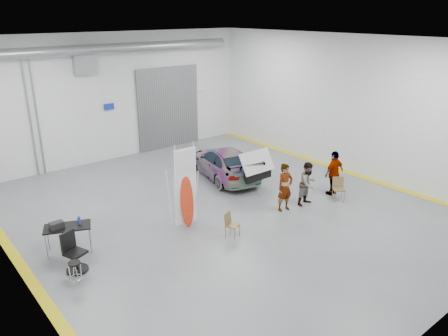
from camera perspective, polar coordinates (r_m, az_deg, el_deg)
ground at (r=16.13m, az=-0.27°, el=-5.41°), size 16.00×16.00×0.00m
room_shell at (r=16.75m, az=-4.49°, el=10.15°), size 14.02×16.18×6.01m
sedan_car at (r=18.99m, az=-0.09°, el=0.71°), size 2.82×4.81×1.31m
person_a at (r=15.88m, az=7.97°, el=-2.52°), size 0.69×0.50×1.78m
person_b at (r=16.53m, az=10.91°, el=-2.00°), size 0.85×0.67×1.66m
person_c at (r=17.62m, az=14.18°, el=-0.63°), size 1.04×0.43×1.80m
surfboard_display at (r=14.50m, az=-4.90°, el=-3.37°), size 0.83×0.26×2.92m
folding_chair_near at (r=14.16m, az=1.08°, el=-8.05°), size 0.51×0.54×0.82m
folding_chair_far at (r=17.32m, az=14.68°, el=-3.25°), size 0.59×0.66×0.90m
shop_stool at (r=12.50m, az=-18.81°, el=-12.92°), size 0.35×0.35×0.68m
work_table at (r=13.89m, az=-20.10°, el=-7.23°), size 1.50×1.13×1.09m
office_chair at (r=13.06m, az=-18.93°, el=-10.57°), size 0.65×0.68×1.15m
trunk_lid at (r=17.35m, az=4.08°, el=1.12°), size 1.52×0.93×0.04m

